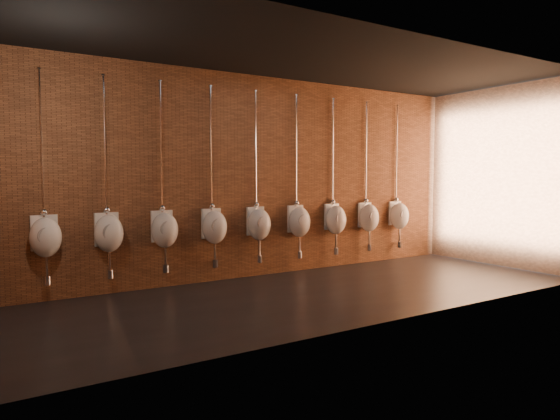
# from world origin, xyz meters

# --- Properties ---
(ground) EXTENTS (8.50, 8.50, 0.00)m
(ground) POSITION_xyz_m (0.00, 0.00, 0.00)
(ground) COLOR black
(ground) RESTS_ON ground
(room_shell) EXTENTS (8.54, 3.04, 3.22)m
(room_shell) POSITION_xyz_m (0.00, 0.00, 2.01)
(room_shell) COLOR black
(room_shell) RESTS_ON ground
(urinal_0) EXTENTS (0.42, 0.38, 2.72)m
(urinal_0) POSITION_xyz_m (-3.02, 1.37, 0.87)
(urinal_0) COLOR white
(urinal_0) RESTS_ON ground
(urinal_1) EXTENTS (0.42, 0.38, 2.72)m
(urinal_1) POSITION_xyz_m (-2.25, 1.37, 0.87)
(urinal_1) COLOR white
(urinal_1) RESTS_ON ground
(urinal_2) EXTENTS (0.42, 0.38, 2.72)m
(urinal_2) POSITION_xyz_m (-1.48, 1.37, 0.87)
(urinal_2) COLOR white
(urinal_2) RESTS_ON ground
(urinal_3) EXTENTS (0.42, 0.38, 2.72)m
(urinal_3) POSITION_xyz_m (-0.71, 1.37, 0.87)
(urinal_3) COLOR white
(urinal_3) RESTS_ON ground
(urinal_4) EXTENTS (0.42, 0.38, 2.72)m
(urinal_4) POSITION_xyz_m (0.06, 1.37, 0.87)
(urinal_4) COLOR white
(urinal_4) RESTS_ON ground
(urinal_5) EXTENTS (0.42, 0.38, 2.72)m
(urinal_5) POSITION_xyz_m (0.84, 1.37, 0.87)
(urinal_5) COLOR white
(urinal_5) RESTS_ON ground
(urinal_6) EXTENTS (0.42, 0.38, 2.72)m
(urinal_6) POSITION_xyz_m (1.61, 1.37, 0.87)
(urinal_6) COLOR white
(urinal_6) RESTS_ON ground
(urinal_7) EXTENTS (0.42, 0.38, 2.72)m
(urinal_7) POSITION_xyz_m (2.38, 1.37, 0.87)
(urinal_7) COLOR white
(urinal_7) RESTS_ON ground
(urinal_8) EXTENTS (0.42, 0.38, 2.72)m
(urinal_8) POSITION_xyz_m (3.15, 1.37, 0.87)
(urinal_8) COLOR white
(urinal_8) RESTS_ON ground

